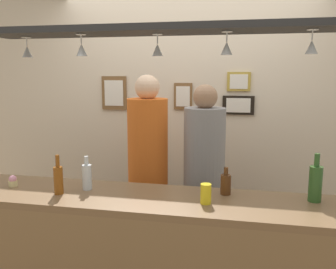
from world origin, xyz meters
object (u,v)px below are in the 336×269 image
Objects in this scene: person_middle_orange_shirt at (148,157)px; bottle_beer_amber_tall at (58,179)px; bottle_soda_clear at (87,176)px; cupcake at (13,181)px; drink_can at (206,194)px; bottle_beer_brown_stubby at (226,184)px; picture_frame_upper_small at (239,82)px; bottle_champagne_green at (315,183)px; picture_frame_crest at (183,96)px; picture_frame_caricature at (114,93)px; picture_frame_lower_pair at (238,105)px; person_right_grey_shirt at (204,166)px.

person_middle_orange_shirt is 0.92m from bottle_beer_amber_tall.
bottle_soda_clear is 0.54m from cupcake.
bottle_beer_amber_tall is 0.96m from drink_can.
bottle_beer_amber_tall reaches higher than bottle_beer_brown_stubby.
picture_frame_upper_small is at bearing 88.08° from bottle_beer_brown_stubby.
bottle_soda_clear is (-1.46, -0.07, -0.03)m from bottle_champagne_green.
bottle_beer_amber_tall is at bearing -111.21° from picture_frame_crest.
person_middle_orange_shirt is 5.18× the size of picture_frame_caricature.
bottle_champagne_green is 2.21m from picture_frame_caricature.
picture_frame_crest is at bearing 68.79° from bottle_beer_amber_tall.
bottle_beer_brown_stubby is at bearing 5.57° from bottle_soda_clear.
picture_frame_upper_small is at bearing 54.41° from bottle_soda_clear.
picture_frame_caricature is (-0.71, 0.00, 0.02)m from picture_frame_crest.
person_middle_orange_shirt is 5.87× the size of picture_frame_lower_pair.
picture_frame_crest is 0.76× the size of picture_frame_caricature.
drink_can is 1.59m from picture_frame_upper_small.
picture_frame_upper_small reaches higher than person_right_grey_shirt.
person_right_grey_shirt is 5.62× the size of bottle_champagne_green.
person_right_grey_shirt is 7.33× the size of bottle_soda_clear.
picture_frame_upper_small is (0.04, 1.26, 0.63)m from bottle_beer_brown_stubby.
bottle_soda_clear is at bearing -108.00° from person_middle_orange_shirt.
picture_frame_lower_pair is 1.26m from picture_frame_caricature.
picture_frame_upper_small reaches higher than drink_can.
picture_frame_crest is (0.20, 0.63, 0.48)m from person_middle_orange_shirt.
picture_frame_crest is at bearing 72.34° from bottle_soda_clear.
bottle_beer_amber_tall is at bearing -173.12° from bottle_champagne_green.
drink_can is 1.35m from cupcake.
person_right_grey_shirt reaches higher than cupcake.
cupcake is (-1.25, -0.76, 0.02)m from person_right_grey_shirt.
picture_frame_upper_small is at bearing 84.10° from drink_can.
picture_frame_lower_pair is (0.54, 0.00, -0.08)m from picture_frame_crest.
person_middle_orange_shirt is 1.01m from drink_can.
bottle_beer_brown_stubby is at bearing -46.14° from picture_frame_caricature.
person_middle_orange_shirt is 1.39m from bottle_champagne_green.
bottle_beer_brown_stubby is at bearing -91.92° from picture_frame_upper_small.
picture_frame_lower_pair is (0.97, 1.35, 0.38)m from bottle_soda_clear.
bottle_soda_clear is 1.05× the size of picture_frame_upper_small.
picture_frame_upper_small is (0.15, 1.45, 0.64)m from drink_can.
drink_can is at bearing -164.75° from bottle_champagne_green.
bottle_beer_brown_stubby is at bearing -92.04° from picture_frame_lower_pair.
picture_frame_upper_small is at bearing 53.06° from bottle_beer_amber_tall.
picture_frame_crest is 0.54m from picture_frame_lower_pair.
picture_frame_crest is at bearing 72.73° from person_middle_orange_shirt.
picture_frame_upper_small reaches higher than picture_frame_caricature.
picture_frame_upper_small is 1.26m from picture_frame_caricature.
bottle_soda_clear is at bearing 41.16° from bottle_beer_amber_tall.
picture_frame_crest is 0.55m from picture_frame_upper_small.
picture_frame_upper_small is (0.96, 1.35, 0.61)m from bottle_soda_clear.
person_middle_orange_shirt is at bearing 125.11° from drink_can.
person_right_grey_shirt is 13.82× the size of drink_can.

